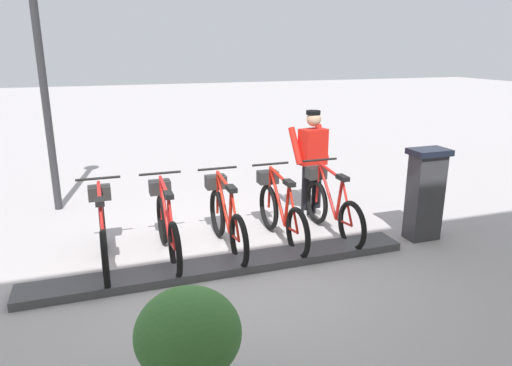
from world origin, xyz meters
TOP-DOWN VIEW (x-y plane):
  - ground_plane at (0.00, 0.00)m, footprint 60.00×60.00m
  - dock_rail_base at (0.00, 0.00)m, footprint 0.44×4.66m
  - payment_kiosk at (0.05, -2.87)m, footprint 0.36×0.52m
  - bike_docked_0 at (0.63, -1.73)m, footprint 1.72×0.54m
  - bike_docked_1 at (0.63, -0.96)m, footprint 1.72×0.54m
  - bike_docked_2 at (0.63, -0.19)m, footprint 1.72×0.54m
  - bike_docked_3 at (0.63, 0.59)m, footprint 1.72×0.54m
  - bike_docked_4 at (0.63, 1.36)m, footprint 1.72×0.54m
  - worker_near_rack at (1.47, -1.82)m, footprint 0.50×0.68m
  - lamp_post at (3.04, 2.03)m, footprint 0.32×0.32m
  - planter_bush at (-2.11, 0.84)m, footprint 0.76×0.76m

SIDE VIEW (x-z plane):
  - ground_plane at x=0.00m, z-range 0.00..0.00m
  - dock_rail_base at x=0.00m, z-range 0.00..0.10m
  - bike_docked_0 at x=0.63m, z-range -0.08..0.94m
  - bike_docked_1 at x=0.63m, z-range -0.08..0.94m
  - bike_docked_2 at x=0.63m, z-range -0.08..0.94m
  - bike_docked_3 at x=0.63m, z-range -0.08..0.94m
  - bike_docked_4 at x=0.63m, z-range -0.08..0.94m
  - planter_bush at x=-2.11m, z-range 0.06..1.03m
  - payment_kiosk at x=0.05m, z-range 0.03..1.31m
  - worker_near_rack at x=1.47m, z-range 0.08..1.74m
  - lamp_post at x=3.04m, z-range 0.61..4.60m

